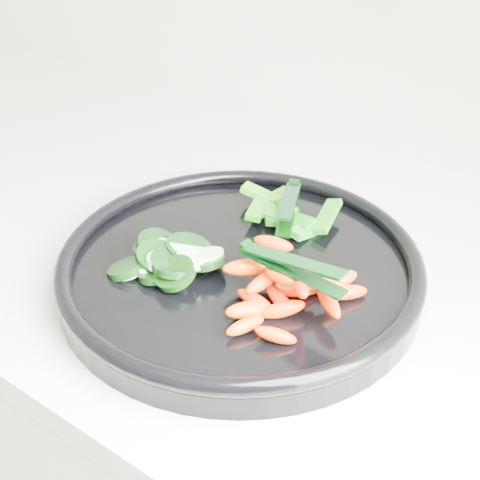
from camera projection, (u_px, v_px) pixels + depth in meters
The scene contains 7 objects.
counter at pixel (155, 432), 1.12m from camera, with size 2.02×0.62×0.93m.
veggie_tray at pixel (240, 268), 0.69m from camera, with size 0.49×0.49×0.04m.
cucumber_pile at pixel (170, 256), 0.68m from camera, with size 0.12×0.12×0.04m.
carrot_pile at pixel (289, 288), 0.62m from camera, with size 0.13×0.15×0.05m.
pepper_pile at pixel (286, 213), 0.76m from camera, with size 0.13×0.10×0.04m.
tong_carrot at pixel (289, 264), 0.60m from camera, with size 0.11×0.02×0.02m.
tong_pepper at pixel (289, 204), 0.74m from camera, with size 0.06×0.11×0.02m.
Camera 1 is at (0.56, 1.17, 1.35)m, focal length 50.00 mm.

